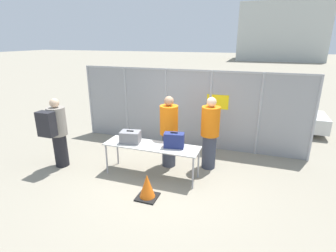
{
  "coord_description": "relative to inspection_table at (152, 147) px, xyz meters",
  "views": [
    {
      "loc": [
        1.9,
        -5.11,
        3.05
      ],
      "look_at": [
        -0.08,
        0.57,
        1.05
      ],
      "focal_mm": 28.0,
      "sensor_mm": 36.0,
      "label": 1
    }
  ],
  "objects": [
    {
      "name": "utility_trailer",
      "position": [
        2.79,
        4.46,
        -0.31
      ],
      "size": [
        4.12,
        2.12,
        0.64
      ],
      "color": "silver",
      "rests_on": "ground_plane"
    },
    {
      "name": "traffic_cone",
      "position": [
        0.27,
        -0.9,
        -0.46
      ],
      "size": [
        0.42,
        0.42,
        0.52
      ],
      "color": "black",
      "rests_on": "ground_plane"
    },
    {
      "name": "security_worker_far",
      "position": [
        1.17,
        0.83,
        0.22
      ],
      "size": [
        0.44,
        0.44,
        1.78
      ],
      "rotation": [
        0.0,
        0.0,
        3.27
      ],
      "color": "#383D4C",
      "rests_on": "ground_plane"
    },
    {
      "name": "security_worker_near",
      "position": [
        0.21,
        0.62,
        0.22
      ],
      "size": [
        0.44,
        0.44,
        1.78
      ],
      "rotation": [
        0.0,
        0.0,
        3.43
      ],
      "color": "#383D4C",
      "rests_on": "ground_plane"
    },
    {
      "name": "suitcase_navy",
      "position": [
        0.52,
        0.05,
        0.22
      ],
      "size": [
        0.47,
        0.3,
        0.36
      ],
      "color": "navy",
      "rests_on": "inspection_table"
    },
    {
      "name": "distant_hangar",
      "position": [
        4.4,
        40.03,
        3.29
      ],
      "size": [
        11.82,
        9.12,
        7.99
      ],
      "color": "#B2B7B2",
      "rests_on": "ground_plane"
    },
    {
      "name": "traveler_hooded",
      "position": [
        -2.34,
        -0.35,
        0.25
      ],
      "size": [
        0.43,
        0.67,
        1.73
      ],
      "rotation": [
        0.0,
        0.0,
        0.18
      ],
      "color": "black",
      "rests_on": "ground_plane"
    },
    {
      "name": "ground_plane",
      "position": [
        0.27,
        0.03,
        -0.7
      ],
      "size": [
        120.0,
        120.0,
        0.0
      ],
      "primitive_type": "plane",
      "color": "gray"
    },
    {
      "name": "fence_section",
      "position": [
        0.28,
        2.07,
        0.47
      ],
      "size": [
        6.7,
        0.07,
        2.26
      ],
      "color": "#9EA0A5",
      "rests_on": "ground_plane"
    },
    {
      "name": "suitcase_grey",
      "position": [
        -0.52,
        -0.0,
        0.19
      ],
      "size": [
        0.5,
        0.4,
        0.29
      ],
      "color": "slate",
      "rests_on": "inspection_table"
    },
    {
      "name": "inspection_table",
      "position": [
        0.0,
        0.0,
        0.0
      ],
      "size": [
        2.21,
        0.63,
        0.76
      ],
      "color": "#B2B2AD",
      "rests_on": "ground_plane"
    }
  ]
}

